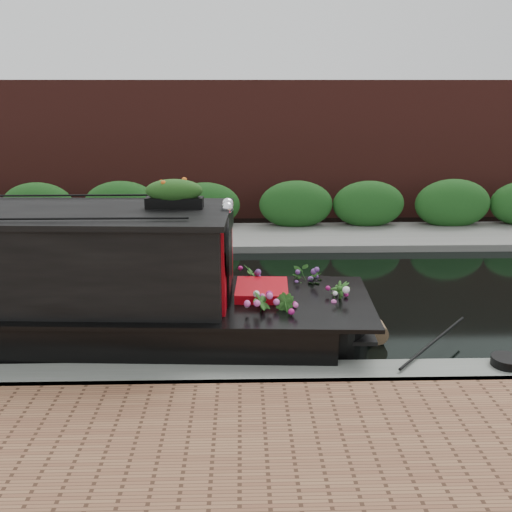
{
  "coord_description": "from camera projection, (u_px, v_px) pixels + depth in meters",
  "views": [
    {
      "loc": [
        0.87,
        -10.07,
        3.91
      ],
      "look_at": [
        1.12,
        -0.6,
        1.03
      ],
      "focal_mm": 40.0,
      "sensor_mm": 36.0,
      "label": 1
    }
  ],
  "objects": [
    {
      "name": "near_bank_coping",
      "position": [
        178.0,
        389.0,
        7.59
      ],
      "size": [
        40.0,
        0.6,
        0.5
      ],
      "primitive_type": "cube",
      "color": "slate",
      "rests_on": "ground"
    },
    {
      "name": "rope_fender",
      "position": [
        376.0,
        331.0,
        8.97
      ],
      "size": [
        0.33,
        0.34,
        0.33
      ],
      "primitive_type": "cylinder",
      "rotation": [
        1.57,
        0.0,
        0.0
      ],
      "color": "brown",
      "rests_on": "ground"
    },
    {
      "name": "far_brick_wall",
      "position": [
        213.0,
        215.0,
        17.63
      ],
      "size": [
        40.0,
        1.0,
        8.0
      ],
      "primitive_type": "cube",
      "color": "#53211C",
      "rests_on": "ground"
    },
    {
      "name": "far_bank_path",
      "position": [
        208.0,
        241.0,
        14.76
      ],
      "size": [
        40.0,
        2.4,
        0.34
      ],
      "primitive_type": "cube",
      "color": "slate",
      "rests_on": "ground"
    },
    {
      "name": "ground",
      "position": [
        196.0,
        299.0,
        10.74
      ],
      "size": [
        80.0,
        80.0,
        0.0
      ],
      "primitive_type": "plane",
      "color": "black",
      "rests_on": "ground"
    },
    {
      "name": "far_hedge",
      "position": [
        210.0,
        232.0,
        15.62
      ],
      "size": [
        40.0,
        1.1,
        2.8
      ],
      "primitive_type": "cube",
      "color": "#1D4E1A",
      "rests_on": "ground"
    },
    {
      "name": "coiled_mooring_rope",
      "position": [
        507.0,
        361.0,
        7.69
      ],
      "size": [
        0.41,
        0.41,
        0.12
      ],
      "primitive_type": "cylinder",
      "color": "black",
      "rests_on": "near_bank_coping"
    }
  ]
}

